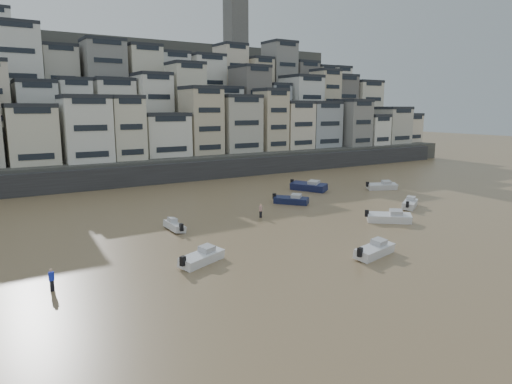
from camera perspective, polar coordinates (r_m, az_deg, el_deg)
ground at (r=28.36m, az=24.95°, el=-18.70°), size 400.00×400.00×0.00m
harbor_wall at (r=84.70m, az=-10.24°, el=2.43°), size 140.00×3.00×3.50m
hillside at (r=123.05m, az=-15.50°, el=9.94°), size 141.04×66.00×50.00m
boat_e at (r=64.42m, az=4.43°, el=-0.87°), size 4.60×5.26×1.44m
boat_d at (r=65.40m, az=18.69°, el=-1.24°), size 5.34×4.19×1.42m
boat_i at (r=74.94m, az=6.60°, el=0.84°), size 4.62×6.94×1.81m
boat_g at (r=78.17m, az=15.48°, el=0.80°), size 5.67×3.76×1.48m
boat_f at (r=51.41m, az=-10.16°, el=-4.09°), size 1.47×4.29×1.16m
boat_a at (r=43.29m, az=14.61°, el=-6.87°), size 5.48×2.83×1.43m
boat_j at (r=40.27m, az=-6.79°, el=-7.95°), size 5.29×3.54×1.38m
boat_b at (r=56.16m, az=16.31°, el=-2.93°), size 5.39×4.92×1.50m
person_blue at (r=37.45m, az=-24.18°, el=-9.98°), size 0.44×0.44×1.74m
person_pink at (r=56.26m, az=0.59°, el=-2.35°), size 0.44×0.44×1.74m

